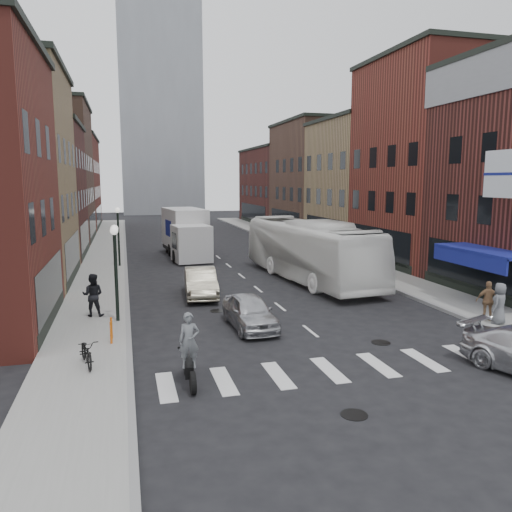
% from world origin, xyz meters
% --- Properties ---
extents(ground, '(160.00, 160.00, 0.00)m').
position_xyz_m(ground, '(0.00, 0.00, 0.00)').
color(ground, black).
rests_on(ground, ground).
extents(sidewalk_left, '(3.00, 74.00, 0.15)m').
position_xyz_m(sidewalk_left, '(-8.50, 22.00, 0.07)').
color(sidewalk_left, gray).
rests_on(sidewalk_left, ground).
extents(sidewalk_right, '(3.00, 74.00, 0.15)m').
position_xyz_m(sidewalk_right, '(8.50, 22.00, 0.07)').
color(sidewalk_right, gray).
rests_on(sidewalk_right, ground).
extents(curb_left, '(0.20, 74.00, 0.16)m').
position_xyz_m(curb_left, '(-7.00, 22.00, 0.00)').
color(curb_left, gray).
rests_on(curb_left, ground).
extents(curb_right, '(0.20, 74.00, 0.16)m').
position_xyz_m(curb_right, '(7.00, 22.00, 0.00)').
color(curb_right, gray).
rests_on(curb_right, ground).
extents(crosswalk_stripes, '(12.00, 2.20, 0.01)m').
position_xyz_m(crosswalk_stripes, '(0.00, -3.00, 0.00)').
color(crosswalk_stripes, silver).
rests_on(crosswalk_stripes, ground).
extents(bldg_left_mid_b, '(10.30, 10.20, 10.30)m').
position_xyz_m(bldg_left_mid_b, '(-14.99, 24.00, 5.15)').
color(bldg_left_mid_b, '#431C18').
rests_on(bldg_left_mid_b, ground).
extents(bldg_left_far_a, '(10.30, 12.20, 13.30)m').
position_xyz_m(bldg_left_far_a, '(-14.99, 35.00, 6.65)').
color(bldg_left_far_a, brown).
rests_on(bldg_left_far_a, ground).
extents(bldg_left_far_b, '(10.30, 16.20, 11.30)m').
position_xyz_m(bldg_left_far_b, '(-14.99, 49.00, 5.65)').
color(bldg_left_far_b, maroon).
rests_on(bldg_left_far_b, ground).
extents(bldg_right_mid_a, '(10.30, 10.20, 14.30)m').
position_xyz_m(bldg_right_mid_a, '(15.00, 14.00, 7.15)').
color(bldg_right_mid_a, maroon).
rests_on(bldg_right_mid_a, ground).
extents(bldg_right_mid_b, '(10.30, 10.20, 11.30)m').
position_xyz_m(bldg_right_mid_b, '(14.99, 24.00, 5.65)').
color(bldg_right_mid_b, '#A08658').
rests_on(bldg_right_mid_b, ground).
extents(bldg_right_far_a, '(10.30, 12.20, 12.30)m').
position_xyz_m(bldg_right_far_a, '(14.99, 35.00, 6.15)').
color(bldg_right_far_a, brown).
rests_on(bldg_right_far_a, ground).
extents(bldg_right_far_b, '(10.30, 16.20, 10.30)m').
position_xyz_m(bldg_right_far_b, '(14.99, 49.00, 5.15)').
color(bldg_right_far_b, '#431C18').
rests_on(bldg_right_far_b, ground).
extents(awning_blue, '(1.80, 5.00, 0.78)m').
position_xyz_m(awning_blue, '(8.93, 2.50, 2.63)').
color(awning_blue, navy).
rests_on(awning_blue, ground).
extents(billboard_sign, '(1.52, 3.00, 3.70)m').
position_xyz_m(billboard_sign, '(8.59, 0.50, 6.13)').
color(billboard_sign, black).
rests_on(billboard_sign, ground).
extents(distant_tower, '(14.00, 14.00, 50.00)m').
position_xyz_m(distant_tower, '(0.00, 78.00, 25.00)').
color(distant_tower, '#9399A0').
rests_on(distant_tower, ground).
extents(streetlamp_near, '(0.32, 1.22, 4.11)m').
position_xyz_m(streetlamp_near, '(-7.40, 4.00, 2.91)').
color(streetlamp_near, black).
rests_on(streetlamp_near, ground).
extents(streetlamp_far, '(0.32, 1.22, 4.11)m').
position_xyz_m(streetlamp_far, '(-7.40, 18.00, 2.91)').
color(streetlamp_far, black).
rests_on(streetlamp_far, ground).
extents(bike_rack, '(0.08, 0.68, 0.80)m').
position_xyz_m(bike_rack, '(-7.60, 1.30, 0.55)').
color(bike_rack, '#D8590C').
rests_on(bike_rack, sidewalk_left).
extents(box_truck, '(3.24, 8.77, 3.71)m').
position_xyz_m(box_truck, '(-2.34, 21.73, 1.83)').
color(box_truck, silver).
rests_on(box_truck, ground).
extents(motorcycle_rider, '(0.64, 2.14, 2.18)m').
position_xyz_m(motorcycle_rider, '(-5.31, -3.00, 1.02)').
color(motorcycle_rider, black).
rests_on(motorcycle_rider, ground).
extents(transit_bus, '(4.27, 13.24, 3.62)m').
position_xyz_m(transit_bus, '(3.60, 10.72, 1.81)').
color(transit_bus, white).
rests_on(transit_bus, ground).
extents(sedan_left_near, '(1.75, 4.04, 1.36)m').
position_xyz_m(sedan_left_near, '(-2.22, 2.07, 0.68)').
color(sedan_left_near, '#BABBBF').
rests_on(sedan_left_near, ground).
extents(sedan_left_far, '(1.91, 4.54, 1.46)m').
position_xyz_m(sedan_left_far, '(-3.31, 8.10, 0.73)').
color(sedan_left_far, '#B7AF95').
rests_on(sedan_left_far, ground).
extents(parked_bicycle, '(0.95, 1.77, 0.89)m').
position_xyz_m(parked_bicycle, '(-8.30, -1.02, 0.59)').
color(parked_bicycle, black).
rests_on(parked_bicycle, sidewalk_left).
extents(ped_left_solo, '(0.99, 0.69, 1.85)m').
position_xyz_m(ped_left_solo, '(-8.41, 5.00, 1.08)').
color(ped_left_solo, black).
rests_on(ped_left_solo, sidewalk_left).
extents(ped_right_b, '(1.09, 0.85, 1.66)m').
position_xyz_m(ped_right_b, '(7.51, 0.10, 0.98)').
color(ped_right_b, '#966F4C').
rests_on(ped_right_b, sidewalk_right).
extents(ped_right_c, '(0.98, 0.87, 1.69)m').
position_xyz_m(ped_right_c, '(7.60, -0.45, 1.00)').
color(ped_right_c, slate).
rests_on(ped_right_c, sidewalk_right).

